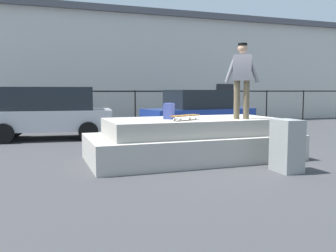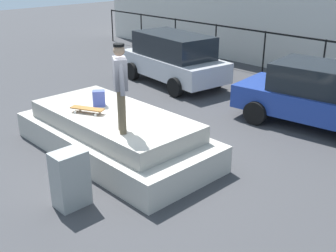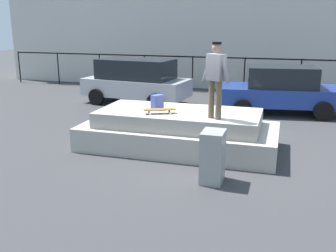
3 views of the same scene
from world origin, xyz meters
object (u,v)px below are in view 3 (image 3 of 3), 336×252
skateboard (160,110)px  car_silver_hatchback_near (136,80)px  backpack (157,102)px  car_blue_sedan_mid (280,90)px  skateboarder (216,75)px  utility_box (213,157)px

skateboard → car_silver_hatchback_near: size_ratio=0.18×
backpack → car_blue_sedan_mid: 5.72m
backpack → car_blue_sedan_mid: car_blue_sedan_mid is taller
backpack → car_blue_sedan_mid: size_ratio=0.08×
skateboarder → utility_box: 2.04m
skateboarder → car_silver_hatchback_near: (-4.17, 5.53, -1.07)m
car_blue_sedan_mid → skateboarder: bearing=-104.2°
backpack → car_blue_sedan_mid: (2.99, 4.86, -0.32)m
backpack → utility_box: 2.77m
car_blue_sedan_mid → utility_box: (-1.14, -6.83, -0.32)m
skateboarder → backpack: 1.90m
skateboarder → skateboard: size_ratio=2.22×
skateboarder → backpack: bearing=160.5°
skateboarder → utility_box: bearing=-80.4°
skateboard → car_silver_hatchback_near: bearing=117.1°
car_silver_hatchback_near → car_blue_sedan_mid: bearing=-1.0°
skateboard → car_blue_sedan_mid: size_ratio=0.18×
skateboard → utility_box: 2.27m
skateboard → backpack: bearing=115.2°
car_silver_hatchback_near → utility_box: car_silver_hatchback_near is taller
skateboard → backpack: size_ratio=2.13×
skateboarder → car_blue_sedan_mid: (1.38, 5.43, -1.15)m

